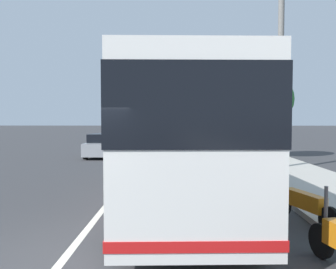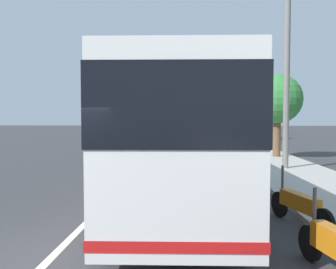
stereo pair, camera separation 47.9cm
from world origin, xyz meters
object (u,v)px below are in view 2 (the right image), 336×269
Objects in this scene: roadside_tree_mid_block at (277,100)px; roadside_tree_far_block at (235,91)px; car_oncoming at (112,145)px; coach_bus at (176,131)px; car_far_distant at (191,134)px; motorcycle_by_tree at (299,205)px; car_behind_bus at (162,130)px; utility_pole at (287,73)px; car_side_street at (188,138)px.

roadside_tree_far_block reaches higher than roadside_tree_mid_block.
roadside_tree_far_block reaches higher than car_oncoming.
car_far_distant is (27.43, -0.45, -1.31)m from coach_bus.
coach_bus is 12.38m from car_oncoming.
car_behind_bus is (43.16, 6.48, 0.23)m from motorcycle_by_tree.
roadside_tree_mid_block is at bearing -165.07° from car_far_distant.
roadside_tree_mid_block is at bearing -9.41° from utility_pole.
car_side_street is 0.98× the size of car_far_distant.
car_behind_bus is at bearing -8.59° from motorcycle_by_tree.
roadside_tree_mid_block is at bearing 19.61° from car_behind_bus.
utility_pole is at bearing 16.16° from car_behind_bus.
roadside_tree_far_block is (6.90, -4.95, 4.61)m from car_side_street.
motorcycle_by_tree is (-2.05, -2.75, -1.55)m from coach_bus.
car_behind_bus is (29.63, -0.71, 0.02)m from car_oncoming.
car_oncoming is (13.53, 7.19, 0.22)m from motorcycle_by_tree.
utility_pole is at bearing 170.59° from roadside_tree_mid_block.
car_oncoming is at bearing 86.61° from roadside_tree_mid_block.
car_behind_bus is 0.47× the size of utility_pole.
car_behind_bus is at bearing 33.05° from roadside_tree_far_block.
utility_pole reaches higher than car_oncoming.
car_behind_bus is at bearing 15.05° from car_far_distant.
car_far_distant is 0.90× the size of roadside_tree_mid_block.
motorcycle_by_tree is at bearing 166.85° from utility_pole.
roadside_tree_far_block is (15.99, -9.59, 4.57)m from car_oncoming.
motorcycle_by_tree is at bearing 28.01° from car_oncoming.
utility_pole reaches higher than coach_bus.
coach_bus reaches higher than car_far_distant.
roadside_tree_mid_block is (-16.53, -5.00, 2.74)m from car_far_distant.
utility_pole is (6.07, -4.65, 2.37)m from coach_bus.
roadside_tree_far_block is at bearing -21.76° from motorcycle_by_tree.
car_side_street is at bearing 144.33° from roadside_tree_far_block.
roadside_tree_far_block is 21.42m from utility_pole.
coach_bus is at bearing 169.39° from roadside_tree_far_block.
car_behind_bus is at bearing 2.92° from coach_bus.
car_far_distant reaches higher than car_oncoming.
coach_bus is at bearing 142.58° from utility_pole.
roadside_tree_far_block is at bearing -12.87° from coach_bus.
roadside_tree_far_block is (-13.64, -8.88, 4.56)m from car_behind_bus.
roadside_tree_far_block reaches higher than motorcycle_by_tree.
car_far_distant is (-13.69, -4.17, 0.01)m from car_behind_bus.
coach_bus is at bearing 153.44° from roadside_tree_mid_block.
car_behind_bus is (41.12, 3.73, -1.31)m from coach_bus.
car_side_street reaches higher than motorcycle_by_tree.
car_side_street is 11.36m from roadside_tree_mid_block.
motorcycle_by_tree is 13.56m from roadside_tree_mid_block.
car_oncoming is 0.58× the size of roadside_tree_far_block.
roadside_tree_far_block reaches higher than car_side_street.
utility_pole is at bearing -160.13° from car_side_street.
car_side_street is (20.58, -0.20, -1.36)m from coach_bus.
roadside_tree_mid_block is 0.56× the size of utility_pole.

